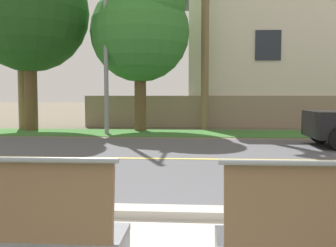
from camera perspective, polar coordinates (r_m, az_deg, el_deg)
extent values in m
plane|color=#665B4C|center=(10.17, 3.12, -3.86)|extent=(140.00, 140.00, 0.00)
cube|color=#ADA89E|center=(4.62, 1.84, -12.87)|extent=(44.00, 0.30, 0.11)
cube|color=#515156|center=(8.68, 2.94, -5.20)|extent=(52.00, 8.00, 0.01)
cube|color=#E0CC4C|center=(8.68, 2.94, -5.16)|extent=(48.00, 0.14, 0.01)
cube|color=#38702D|center=(14.61, 3.44, -1.41)|extent=(48.00, 2.80, 0.02)
cylinder|color=black|center=(12.41, 21.32, -1.21)|extent=(0.64, 0.18, 0.64)
cylinder|color=gray|center=(14.73, -9.06, 13.81)|extent=(0.16, 0.16, 7.81)
cylinder|color=brown|center=(16.71, -19.32, 4.08)|extent=(0.50, 0.50, 2.94)
sphere|color=#1E4719|center=(17.03, -19.58, 15.02)|extent=(4.70, 4.70, 4.70)
cylinder|color=brown|center=(15.66, -4.05, 3.38)|extent=(0.46, 0.46, 2.43)
sphere|color=#33752D|center=(15.86, -4.10, 13.10)|extent=(3.89, 3.89, 3.89)
sphere|color=#33752D|center=(15.74, -2.44, 17.51)|extent=(2.72, 2.72, 2.72)
cylinder|color=brown|center=(16.59, 5.44, 14.46)|extent=(0.32, 0.32, 8.79)
cylinder|color=brown|center=(17.68, -20.65, 11.19)|extent=(0.32, 0.32, 7.35)
cube|color=gray|center=(17.50, 9.09, 1.72)|extent=(13.00, 0.36, 1.40)
cube|color=beige|center=(21.53, 20.28, 8.76)|extent=(12.50, 6.40, 6.51)
cube|color=#232833|center=(17.80, 14.37, 10.97)|extent=(1.10, 0.06, 1.30)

